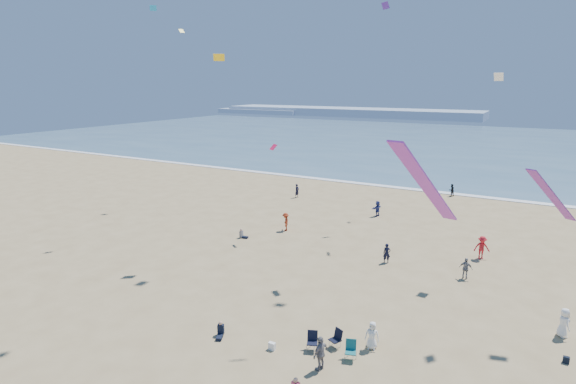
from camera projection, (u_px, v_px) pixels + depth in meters
The scene contains 11 objects.
ocean at pixel (471, 145), 99.89m from camera, with size 220.00×100.00×0.06m, color #476B84.
surf_line at pixel (416, 190), 57.52m from camera, with size 220.00×1.20×0.08m, color white.
headland_far at pixel (347, 112), 191.66m from camera, with size 110.00×20.00×3.20m, color #7A8EA8.
headland_near at pixel (262, 111), 206.61m from camera, with size 40.00×14.00×2.00m, color #7A8EA8.
standing_flyers at pixel (364, 275), 29.88m from camera, with size 33.73×49.96×1.82m.
seated_group at pixel (285, 338), 23.20m from camera, with size 23.41×22.29×0.84m.
chair_cluster at pixel (332, 344), 22.57m from camera, with size 2.77×1.59×1.00m.
white_tote at pixel (272, 346), 22.90m from camera, with size 0.35×0.20×0.40m, color white.
black_backpack at pixel (371, 342), 23.33m from camera, with size 0.30×0.22×0.38m, color black.
navy_bag at pixel (566, 360), 21.82m from camera, with size 0.28×0.18×0.34m, color black.
kites_aloft at pixel (449, 51), 22.75m from camera, with size 41.34×44.43×30.04m.
Camera 1 is at (13.15, -11.83, 13.23)m, focal length 28.00 mm.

